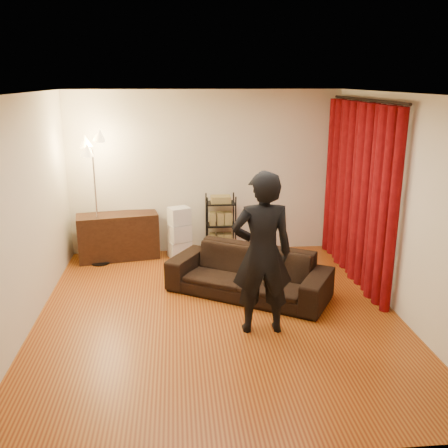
{
  "coord_description": "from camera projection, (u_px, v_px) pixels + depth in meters",
  "views": [
    {
      "loc": [
        -0.49,
        -5.69,
        2.86
      ],
      "look_at": [
        0.1,
        0.3,
        1.1
      ],
      "focal_mm": 40.0,
      "sensor_mm": 36.0,
      "label": 1
    }
  ],
  "objects": [
    {
      "name": "floor",
      "position": [
        218.0,
        314.0,
        6.29
      ],
      "size": [
        5.0,
        5.0,
        0.0
      ],
      "primitive_type": "plane",
      "color": "#955419",
      "rests_on": "ground"
    },
    {
      "name": "ceiling",
      "position": [
        218.0,
        94.0,
        5.53
      ],
      "size": [
        5.0,
        5.0,
        0.0
      ],
      "primitive_type": "plane",
      "rotation": [
        3.14,
        0.0,
        0.0
      ],
      "color": "white",
      "rests_on": "ground"
    },
    {
      "name": "wall_back",
      "position": [
        205.0,
        173.0,
        8.3
      ],
      "size": [
        5.0,
        0.0,
        5.0
      ],
      "primitive_type": "plane",
      "rotation": [
        1.57,
        0.0,
        0.0
      ],
      "color": "beige",
      "rests_on": "ground"
    },
    {
      "name": "wall_front",
      "position": [
        249.0,
        301.0,
        3.52
      ],
      "size": [
        5.0,
        0.0,
        5.0
      ],
      "primitive_type": "plane",
      "rotation": [
        -1.57,
        0.0,
        0.0
      ],
      "color": "beige",
      "rests_on": "ground"
    },
    {
      "name": "wall_left",
      "position": [
        22.0,
        216.0,
        5.7
      ],
      "size": [
        0.0,
        5.0,
        5.0
      ],
      "primitive_type": "plane",
      "rotation": [
        1.57,
        0.0,
        1.57
      ],
      "color": "beige",
      "rests_on": "ground"
    },
    {
      "name": "wall_right",
      "position": [
        400.0,
        207.0,
        6.12
      ],
      "size": [
        0.0,
        5.0,
        5.0
      ],
      "primitive_type": "plane",
      "rotation": [
        1.57,
        0.0,
        -1.57
      ],
      "color": "beige",
      "rests_on": "ground"
    },
    {
      "name": "curtain_rod",
      "position": [
        367.0,
        100.0,
        6.84
      ],
      "size": [
        0.04,
        2.65,
        0.04
      ],
      "primitive_type": "cylinder",
      "rotation": [
        1.57,
        0.0,
        0.0
      ],
      "color": "black",
      "rests_on": "wall_right"
    },
    {
      "name": "curtain",
      "position": [
        358.0,
        193.0,
        7.2
      ],
      "size": [
        0.22,
        2.65,
        2.55
      ],
      "primitive_type": null,
      "color": "maroon",
      "rests_on": "ground"
    },
    {
      "name": "sofa",
      "position": [
        248.0,
        273.0,
        6.79
      ],
      "size": [
        2.3,
        1.86,
        0.63
      ],
      "primitive_type": "imported",
      "rotation": [
        0.0,
        0.0,
        -0.55
      ],
      "color": "black",
      "rests_on": "ground"
    },
    {
      "name": "person",
      "position": [
        262.0,
        254.0,
        5.64
      ],
      "size": [
        0.7,
        0.47,
        1.91
      ],
      "primitive_type": "imported",
      "rotation": [
        0.0,
        0.0,
        3.13
      ],
      "color": "black",
      "rests_on": "ground"
    },
    {
      "name": "media_cabinet",
      "position": [
        118.0,
        236.0,
        8.17
      ],
      "size": [
        1.35,
        0.7,
        0.75
      ],
      "primitive_type": "cube",
      "rotation": [
        0.0,
        0.0,
        0.18
      ],
      "color": "black",
      "rests_on": "ground"
    },
    {
      "name": "storage_boxes",
      "position": [
        179.0,
        232.0,
        8.2
      ],
      "size": [
        0.42,
        0.39,
        0.85
      ],
      "primitive_type": null,
      "rotation": [
        0.0,
        0.0,
        0.4
      ],
      "color": "beige",
      "rests_on": "ground"
    },
    {
      "name": "wire_shelf",
      "position": [
        221.0,
        225.0,
        8.34
      ],
      "size": [
        0.54,
        0.46,
        1.02
      ],
      "primitive_type": null,
      "rotation": [
        0.0,
        0.0,
        -0.33
      ],
      "color": "black",
      "rests_on": "ground"
    },
    {
      "name": "floor_lamp",
      "position": [
        96.0,
        201.0,
        7.75
      ],
      "size": [
        0.38,
        0.38,
        2.05
      ],
      "primitive_type": null,
      "rotation": [
        0.0,
        0.0,
        0.02
      ],
      "color": "silver",
      "rests_on": "ground"
    }
  ]
}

